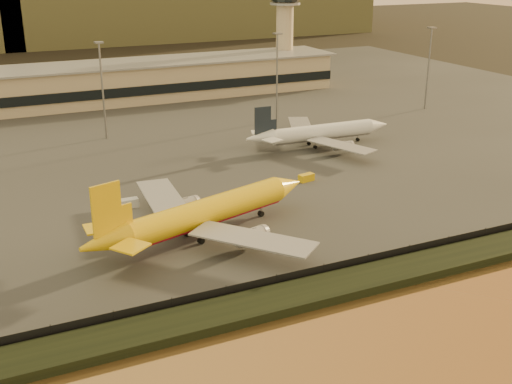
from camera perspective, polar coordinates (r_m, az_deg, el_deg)
ground at (r=108.23m, az=1.56°, el=-5.02°), size 900.00×900.00×0.00m
embankment at (r=94.71m, az=6.22°, el=-8.60°), size 320.00×7.00×1.40m
tarmac at (r=193.17m, az=-11.21°, el=6.10°), size 320.00×220.00×0.20m
perimeter_fence at (r=97.43m, az=5.01°, el=-7.27°), size 300.00×0.05×2.20m
terminal_building at (r=218.60m, az=-17.09°, el=8.88°), size 202.00×25.00×12.60m
control_tower at (r=247.56m, az=2.58°, el=14.60°), size 11.20×11.20×35.50m
apron_light_masts at (r=175.42m, az=-5.08°, el=10.20°), size 152.20×12.20×25.40m
dhl_cargo_jet at (r=111.05m, az=-4.60°, el=-1.91°), size 46.27×44.18×14.10m
white_narrowbody_jet at (r=165.07m, az=5.70°, el=5.26°), size 40.58×39.67×11.68m
gse_vehicle_yellow at (r=139.36m, az=4.50°, el=1.28°), size 3.74×2.24×1.57m
gse_vehicle_white at (r=126.80m, az=-11.29°, el=-0.99°), size 3.90×1.78×1.75m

